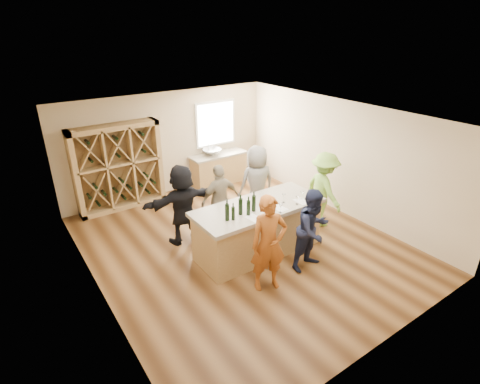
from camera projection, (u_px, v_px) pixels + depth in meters
floor at (241, 246)px, 8.24m from camera, size 6.00×7.00×0.10m
ceiling at (242, 115)px, 7.04m from camera, size 6.00×7.00×0.10m
wall_back at (168, 143)px, 10.29m from camera, size 6.00×0.10×2.80m
wall_front at (394, 272)px, 4.99m from camera, size 6.00×0.10×2.80m
wall_left at (88, 228)px, 6.05m from camera, size 0.10×7.00×2.80m
wall_right at (343, 157)px, 9.22m from camera, size 0.10×7.00×2.80m
window_frame at (215, 124)px, 10.86m from camera, size 1.30×0.06×1.30m
window_pane at (216, 124)px, 10.84m from camera, size 1.18×0.01×1.18m
wine_rack at (119, 167)px, 9.43m from camera, size 2.20×0.45×2.20m
back_counter_base at (218, 169)px, 11.16m from camera, size 1.60×0.58×0.86m
back_counter_top at (218, 155)px, 10.97m from camera, size 1.70×0.62×0.06m
sink at (212, 152)px, 10.81m from camera, size 0.54×0.54×0.19m
faucet at (209, 149)px, 10.92m from camera, size 0.02×0.02×0.30m
tasting_counter_base at (258, 230)px, 7.77m from camera, size 2.60×1.00×1.00m
tasting_counter_top at (259, 207)px, 7.54m from camera, size 2.72×1.12×0.08m
wine_bottle_a at (227, 212)px, 6.89m from camera, size 0.08×0.08×0.33m
wine_bottle_b at (233, 213)px, 6.92m from camera, size 0.08×0.08×0.27m
wine_bottle_c at (241, 206)px, 7.11m from camera, size 0.09×0.09×0.33m
wine_bottle_d at (248, 208)px, 7.09m from camera, size 0.09×0.09×0.30m
wine_bottle_e at (254, 203)px, 7.23m from camera, size 0.08×0.08×0.33m
wine_glass_a at (264, 214)px, 7.01m from camera, size 0.08×0.08×0.17m
wine_glass_b at (281, 208)px, 7.21m from camera, size 0.07×0.07×0.17m
wine_glass_c at (297, 200)px, 7.53m from camera, size 0.08×0.08×0.17m
wine_glass_d at (284, 198)px, 7.60m from camera, size 0.08×0.08×0.19m
wine_glass_e at (302, 196)px, 7.75m from camera, size 0.07×0.07×0.16m
tasting_menu_a at (254, 218)px, 7.03m from camera, size 0.26×0.33×0.00m
tasting_menu_b at (280, 208)px, 7.39m from camera, size 0.23×0.30×0.00m
tasting_menu_c at (302, 201)px, 7.69m from camera, size 0.24×0.32×0.00m
person_near_left at (269, 244)px, 6.54m from camera, size 0.78×0.67×1.82m
person_near_right at (313, 230)px, 7.14m from camera, size 0.84×0.51×1.65m
person_server at (324, 190)px, 8.68m from camera, size 0.74×1.24×1.79m
person_far_mid at (220, 199)px, 8.38m from camera, size 0.97×0.51×1.64m
person_far_right at (257, 183)px, 8.96m from camera, size 0.99×0.73×1.84m
person_far_left at (182, 204)px, 7.99m from camera, size 1.67×0.64×1.78m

